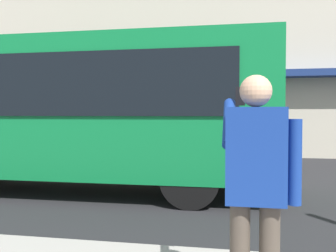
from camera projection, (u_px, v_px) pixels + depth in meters
The scene contains 3 objects.
ground_plane at pixel (200, 192), 7.42m from camera, with size 60.00×60.00×0.00m, color #232326.
red_bus at pixel (54, 109), 7.68m from camera, with size 9.05×2.54×3.08m.
pedestrian_photographer at pixel (256, 178), 2.51m from camera, with size 0.53×0.52×1.70m.
Camera 1 is at (-0.70, 7.37, 1.58)m, focal length 39.08 mm.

